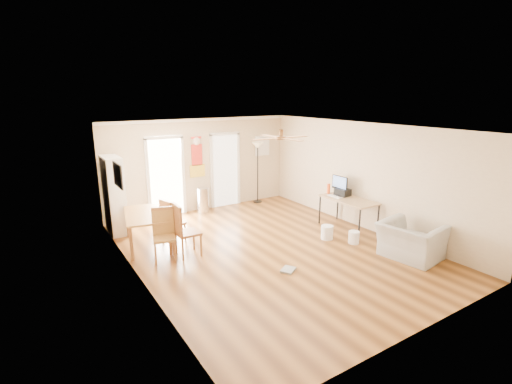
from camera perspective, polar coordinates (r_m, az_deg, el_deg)
floor at (r=8.20m, az=2.28°, el=-8.70°), size 7.00×7.00×0.00m
ceiling at (r=7.55m, az=2.48°, el=9.71°), size 5.50×7.00×0.00m
wall_back at (r=10.77m, az=-8.33°, el=4.08°), size 5.50×0.04×2.60m
wall_front at (r=5.43m, az=24.12°, el=-7.75°), size 5.50×0.04×2.60m
wall_left at (r=6.66m, az=-17.49°, el=-3.08°), size 0.04×7.00×2.60m
wall_right at (r=9.58m, az=16.03°, el=2.34°), size 0.04×7.00×2.60m
crown_molding at (r=7.56m, az=2.47°, el=9.41°), size 5.50×7.00×0.08m
kitchen_doorway at (r=10.43m, az=-13.51°, el=2.08°), size 0.90×0.10×2.10m
bathroom_doorway at (r=11.12m, az=-4.73°, el=3.21°), size 0.80×0.10×2.10m
wall_decal at (r=10.66m, az=-8.95°, el=5.31°), size 0.46×0.03×1.10m
ac_grille at (r=11.65m, az=0.94°, el=7.03°), size 0.50×0.04×0.60m
framed_poster at (r=7.89m, az=-20.25°, el=2.41°), size 0.04×0.66×0.48m
ceiling_fan at (r=7.33m, az=3.82°, el=8.20°), size 1.24×1.24×0.20m
bookshelf at (r=9.49m, az=-20.73°, el=-0.47°), size 0.51×0.89×1.85m
dining_table at (r=8.61m, az=-16.10°, el=-5.48°), size 1.17×1.63×0.74m
dining_chair_right_a at (r=8.62m, az=-12.43°, el=-4.31°), size 0.51×0.51×1.00m
dining_chair_right_b at (r=7.86m, az=-10.30°, el=-5.68°), size 0.47×0.47×1.10m
dining_chair_near at (r=7.74m, az=-13.78°, el=-6.41°), size 0.54×0.54×1.05m
trash_can at (r=10.66m, az=-8.08°, el=-1.24°), size 0.39×0.39×0.71m
torchiere_lamp at (r=11.43m, az=0.25°, el=2.94°), size 0.38×0.38×1.85m
computer_desk at (r=9.56m, az=13.74°, el=-3.24°), size 0.71×1.42×0.76m
imac at (r=9.79m, az=12.57°, el=1.01°), size 0.13×0.52×0.48m
keyboard at (r=9.58m, az=11.84°, el=-0.67°), size 0.15×0.42×0.02m
printer at (r=9.71m, az=13.01°, el=-0.03°), size 0.34×0.38×0.17m
orange_bottle at (r=9.84m, az=10.95°, el=0.51°), size 0.09×0.09×0.26m
wastebasket_a at (r=8.75m, az=14.61°, el=-6.67°), size 0.31×0.31×0.28m
wastebasket_b at (r=8.85m, az=10.73°, el=-6.04°), size 0.32×0.32×0.32m
floor_cloth at (r=7.29m, az=4.90°, el=-11.70°), size 0.37×0.35×0.04m
armchair at (r=8.28m, az=22.40°, el=-6.88°), size 1.13×1.25×0.73m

